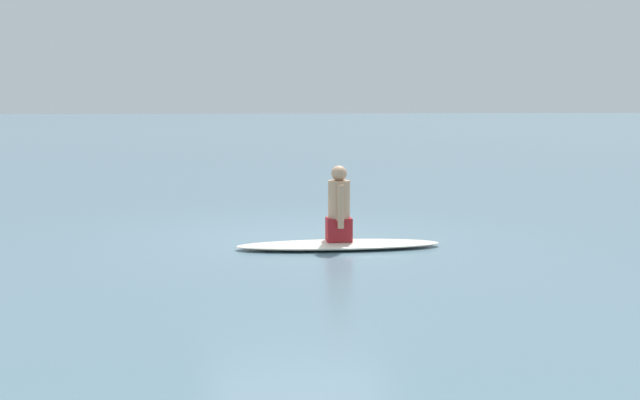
% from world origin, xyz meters
% --- Properties ---
extents(ground_plane, '(400.00, 400.00, 0.00)m').
position_xyz_m(ground_plane, '(0.00, 0.00, 0.00)').
color(ground_plane, slate).
extents(surfboard, '(0.95, 2.67, 0.10)m').
position_xyz_m(surfboard, '(0.96, 0.32, 0.05)').
color(surfboard, silver).
rests_on(surfboard, ground).
extents(person_paddler, '(0.42, 0.35, 0.96)m').
position_xyz_m(person_paddler, '(0.96, 0.32, 0.53)').
color(person_paddler, '#A51E23').
rests_on(person_paddler, surfboard).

